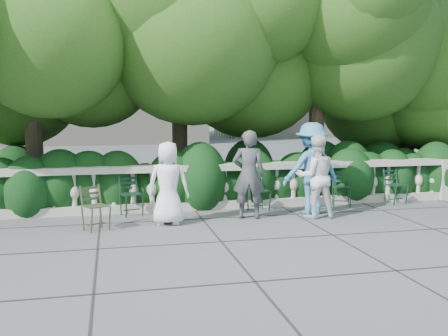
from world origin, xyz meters
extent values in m
plane|color=#494B50|center=(0.00, 0.00, 0.00)|extent=(90.00, 90.00, 0.00)
cube|color=#9E998E|center=(0.00, 1.80, 0.09)|extent=(12.00, 0.32, 0.18)
cube|color=#9E998E|center=(0.00, 1.80, 0.93)|extent=(12.00, 0.36, 0.14)
cube|color=#9E998E|center=(5.78, 1.80, 0.50)|extent=(0.44, 0.44, 1.00)
cylinder|color=#3F3023|center=(-4.00, 3.40, 1.40)|extent=(0.40, 0.40, 2.80)
ellipsoid|color=#1C3B10|center=(-4.00, 2.96, 3.68)|extent=(5.28, 5.28, 3.96)
cylinder|color=#3F3023|center=(-0.50, 4.00, 1.70)|extent=(0.40, 0.40, 3.40)
ellipsoid|color=#1C3B10|center=(-0.50, 3.48, 4.44)|extent=(6.24, 6.24, 4.68)
cylinder|color=#3F3023|center=(3.00, 3.30, 1.50)|extent=(0.40, 0.40, 3.00)
ellipsoid|color=#1C3B10|center=(3.00, 2.84, 3.92)|extent=(5.52, 5.52, 4.14)
cylinder|color=#3F3023|center=(6.00, 3.80, 1.30)|extent=(0.40, 0.40, 2.60)
ellipsoid|color=#1C3B10|center=(6.00, 3.40, 3.40)|extent=(4.80, 4.80, 3.60)
imported|color=white|center=(-1.20, 0.50, 0.80)|extent=(0.88, 0.69, 1.59)
imported|color=#3A3B3F|center=(0.43, 0.67, 0.89)|extent=(0.74, 0.58, 1.79)
imported|color=silver|center=(1.78, 0.45, 0.84)|extent=(0.87, 0.70, 1.69)
imported|color=teal|center=(1.84, 0.81, 0.96)|extent=(1.30, 0.82, 1.93)
camera|label=1|loc=(-2.24, -8.91, 2.18)|focal=40.00mm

